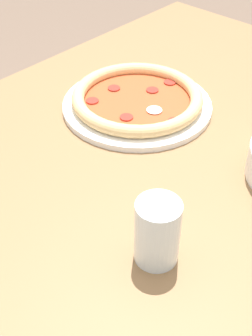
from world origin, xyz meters
TOP-DOWN VIEW (x-y plane):
  - dining_table at (0.00, 0.00)m, footprint 1.30×0.96m
  - pizza at (-0.12, -0.18)m, footprint 0.31×0.31m
  - glass at (0.15, 0.10)m, footprint 0.06×0.06m

SIDE VIEW (x-z plane):
  - dining_table at x=0.00m, z-range 0.28..1.04m
  - pizza at x=-0.12m, z-range 0.76..0.80m
  - glass at x=0.15m, z-range 0.76..0.86m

